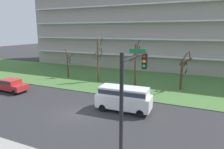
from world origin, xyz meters
TOP-DOWN VIEW (x-y plane):
  - ground at (0.00, 0.00)m, footprint 160.00×160.00m
  - grass_lawn_strip at (0.00, 14.00)m, footprint 80.00×16.00m
  - apartment_building at (0.00, 28.95)m, footprint 51.22×14.87m
  - tree_far_left at (-9.56, 11.80)m, footprint 1.23×1.66m
  - tree_left at (-3.83, 11.43)m, footprint 1.85×1.72m
  - tree_center at (1.90, 11.55)m, footprint 1.86×1.86m
  - tree_right at (8.05, 12.29)m, footprint 1.62×2.14m
  - van_white_near_left at (3.71, 2.50)m, footprint 5.29×2.26m
  - sedan_red_center_left at (-11.57, 2.50)m, footprint 4.46×1.95m
  - traffic_signal_mast at (7.08, -5.31)m, footprint 0.90×4.12m

SIDE VIEW (x-z plane):
  - ground at x=0.00m, z-range 0.00..0.00m
  - grass_lawn_strip at x=0.00m, z-range 0.00..0.08m
  - sedan_red_center_left at x=-11.57m, z-range 0.09..1.66m
  - van_white_near_left at x=3.71m, z-range 0.22..2.58m
  - tree_far_left at x=-9.56m, z-range -0.19..4.62m
  - tree_right at x=8.05m, z-range -0.02..5.14m
  - tree_center at x=1.90m, z-range 0.11..6.50m
  - tree_left at x=-3.83m, z-range 0.20..6.83m
  - traffic_signal_mast at x=7.08m, z-range 1.14..7.81m
  - apartment_building at x=0.00m, z-range 0.00..18.20m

